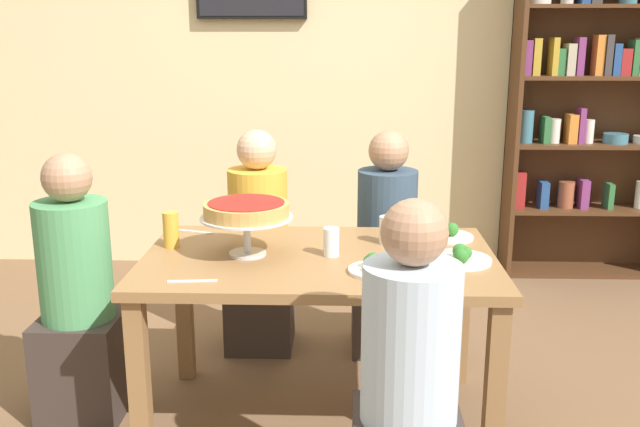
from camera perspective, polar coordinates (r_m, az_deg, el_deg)
ground_plane at (r=3.15m, az=-0.06°, el=-16.33°), size 12.00×12.00×0.00m
rear_partition at (r=4.92m, az=0.81°, el=11.93°), size 8.00×0.12×2.80m
dining_table at (r=2.88m, az=-0.06°, el=-5.32°), size 1.42×0.88×0.74m
bookshelf at (r=5.02m, az=21.33°, el=8.32°), size 1.10×0.30×2.21m
diner_far_left at (r=3.66m, az=-4.95°, el=-3.50°), size 0.34×0.34×1.15m
diner_near_right at (r=2.28m, az=7.16°, el=-15.15°), size 0.34×0.34×1.15m
diner_far_right at (r=3.63m, az=5.36°, el=-3.66°), size 0.34×0.34×1.15m
diner_head_west at (r=3.16m, az=-18.93°, el=-7.22°), size 0.34×0.34×1.15m
deep_dish_pizza_stand at (r=2.82m, az=-5.96°, el=0.10°), size 0.37×0.37×0.22m
salad_plate_near_diner at (r=2.82m, az=11.25°, el=-3.49°), size 0.25×0.25×0.07m
salad_plate_far_diner at (r=2.65m, az=4.48°, el=-4.32°), size 0.22×0.22×0.07m
salad_plate_spare at (r=3.13m, az=10.39°, el=-1.65°), size 0.21×0.21×0.07m
beer_glass_amber_tall at (r=3.01m, az=-11.95°, el=-1.27°), size 0.07×0.07×0.15m
water_glass_clear_near at (r=3.01m, az=5.49°, el=-1.34°), size 0.07×0.07×0.12m
water_glass_clear_far at (r=2.83m, az=0.92°, el=-2.30°), size 0.06×0.06×0.12m
cutlery_fork_near at (r=2.60m, az=-10.27°, el=-5.40°), size 0.18×0.03×0.00m
cutlery_knife_near at (r=3.23m, az=-10.10°, el=-1.44°), size 0.18×0.07×0.00m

